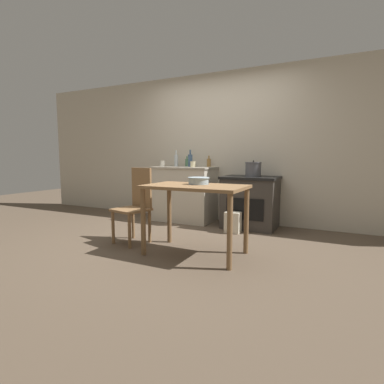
# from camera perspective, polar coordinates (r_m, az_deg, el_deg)

# --- Properties ---
(ground_plane) EXTENTS (14.00, 14.00, 0.00)m
(ground_plane) POSITION_cam_1_polar(r_m,az_deg,el_deg) (4.01, -2.95, -9.46)
(ground_plane) COLOR brown
(wall_back) EXTENTS (8.00, 0.07, 2.55)m
(wall_back) POSITION_cam_1_polar(r_m,az_deg,el_deg) (5.29, 5.51, 8.40)
(wall_back) COLOR beige
(wall_back) RESTS_ON ground_plane
(counter_cabinet) EXTENTS (1.05, 0.63, 0.95)m
(counter_cabinet) POSITION_cam_1_polar(r_m,az_deg,el_deg) (5.24, -1.41, -0.32)
(counter_cabinet) COLOR beige
(counter_cabinet) RESTS_ON ground_plane
(stove) EXTENTS (0.85, 0.66, 0.81)m
(stove) POSITION_cam_1_polar(r_m,az_deg,el_deg) (4.81, 11.06, -1.87)
(stove) COLOR #38332D
(stove) RESTS_ON ground_plane
(work_table) EXTENTS (1.13, 0.67, 0.80)m
(work_table) POSITION_cam_1_polar(r_m,az_deg,el_deg) (3.38, 0.62, -0.77)
(work_table) COLOR olive
(work_table) RESTS_ON ground_plane
(chair) EXTENTS (0.48, 0.48, 0.97)m
(chair) POSITION_cam_1_polar(r_m,az_deg,el_deg) (3.97, -10.68, -2.18)
(chair) COLOR olive
(chair) RESTS_ON ground_plane
(flour_sack) EXTENTS (0.23, 0.16, 0.31)m
(flour_sack) POSITION_cam_1_polar(r_m,az_deg,el_deg) (4.48, 7.78, -5.74)
(flour_sack) COLOR beige
(flour_sack) RESTS_ON ground_plane
(stock_pot) EXTENTS (0.25, 0.25, 0.25)m
(stock_pot) POSITION_cam_1_polar(r_m,az_deg,el_deg) (4.69, 11.59, 4.26)
(stock_pot) COLOR #4C4C51
(stock_pot) RESTS_ON stove
(mixing_bowl_large) EXTENTS (0.25, 0.25, 0.08)m
(mixing_bowl_large) POSITION_cam_1_polar(r_m,az_deg,el_deg) (3.46, 1.25, 2.24)
(mixing_bowl_large) COLOR #93A8B2
(mixing_bowl_large) RESTS_ON work_table
(bottle_far_left) EXTENTS (0.06, 0.06, 0.29)m
(bottle_far_left) POSITION_cam_1_polar(r_m,az_deg,el_deg) (5.42, -3.03, 6.07)
(bottle_far_left) COLOR silver
(bottle_far_left) RESTS_ON counter_cabinet
(bottle_left) EXTENTS (0.08, 0.08, 0.29)m
(bottle_left) POSITION_cam_1_polar(r_m,az_deg,el_deg) (5.21, -0.33, 6.09)
(bottle_left) COLOR #3D5675
(bottle_left) RESTS_ON counter_cabinet
(bottle_mid_left) EXTENTS (0.07, 0.07, 0.19)m
(bottle_mid_left) POSITION_cam_1_polar(r_m,az_deg,el_deg) (5.22, 3.22, 5.65)
(bottle_mid_left) COLOR olive
(bottle_mid_left) RESTS_ON counter_cabinet
(bottle_center_left) EXTENTS (0.07, 0.07, 0.18)m
(bottle_center_left) POSITION_cam_1_polar(r_m,az_deg,el_deg) (5.43, -0.95, 5.66)
(bottle_center_left) COLOR #517F5B
(bottle_center_left) RESTS_ON counter_cabinet
(cup_center) EXTENTS (0.09, 0.09, 0.10)m
(cup_center) POSITION_cam_1_polar(r_m,az_deg,el_deg) (4.99, 0.20, 5.31)
(cup_center) COLOR beige
(cup_center) RESTS_ON counter_cabinet
(cup_center_right) EXTENTS (0.08, 0.08, 0.10)m
(cup_center_right) POSITION_cam_1_polar(r_m,az_deg,el_deg) (5.32, -5.58, 5.40)
(cup_center_right) COLOR silver
(cup_center_right) RESTS_ON counter_cabinet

